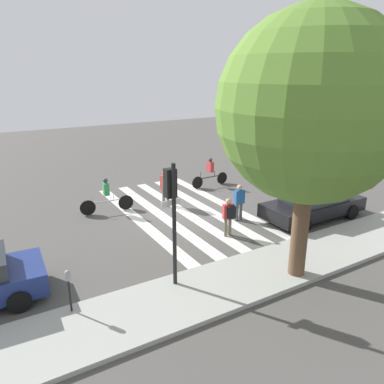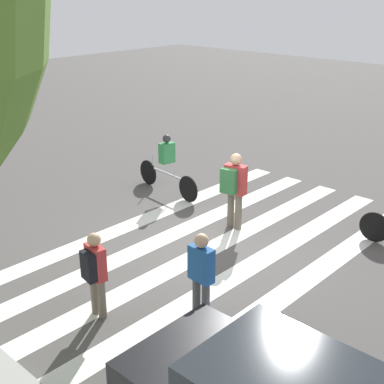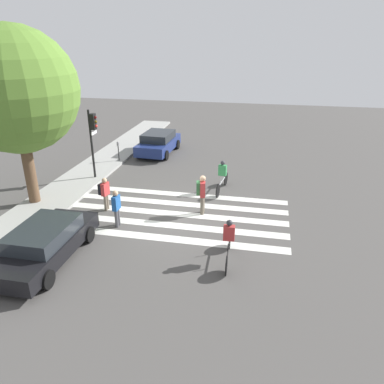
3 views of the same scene
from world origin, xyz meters
name	(u,v)px [view 2 (image 2 of 3)]	position (x,y,z in m)	size (l,w,h in m)	color
ground_plane	(213,248)	(0.00, 0.00, 0.00)	(60.00, 60.00, 0.00)	#4C4947
crosswalk_stripes	(213,247)	(0.00, 0.00, 0.00)	(4.96, 10.00, 0.01)	silver
pedestrian_child_with_backpack	(234,186)	(0.32, -1.10, 1.07)	(0.54, 0.48, 1.83)	#6B6051
pedestrian_adult_blue_shirt	(95,269)	(-0.22, 3.32, 0.92)	(0.47, 0.41, 1.58)	#6B6051
pedestrian_adult_yellow_jacket	(201,272)	(-1.60, 2.18, 0.92)	(0.46, 0.24, 1.63)	#4C4C51
cyclist_near_curb	(167,163)	(3.10, -1.68, 0.87)	(2.47, 0.42, 1.65)	black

